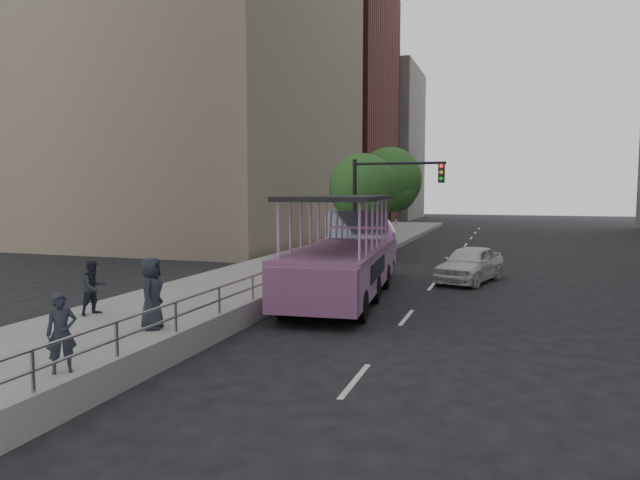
{
  "coord_description": "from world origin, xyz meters",
  "views": [
    {
      "loc": [
        3.85,
        -12.78,
        3.81
      ],
      "look_at": [
        -1.36,
        2.86,
        2.37
      ],
      "focal_mm": 32.0,
      "sensor_mm": 36.0,
      "label": 1
    }
  ],
  "objects_px": {
    "pedestrian_mid": "(94,287)",
    "parking_sign": "(332,245)",
    "street_tree_near": "(364,190)",
    "car": "(470,264)",
    "duck_boat": "(348,258)",
    "pedestrian_near": "(61,333)",
    "street_tree_far": "(391,182)",
    "traffic_signal": "(380,197)",
    "pedestrian_far": "(152,293)"
  },
  "relations": [
    {
      "from": "pedestrian_mid",
      "to": "street_tree_far",
      "type": "bearing_deg",
      "value": 6.02
    },
    {
      "from": "pedestrian_mid",
      "to": "duck_boat",
      "type": "bearing_deg",
      "value": -22.65
    },
    {
      "from": "pedestrian_far",
      "to": "parking_sign",
      "type": "distance_m",
      "value": 10.15
    },
    {
      "from": "duck_boat",
      "to": "car",
      "type": "height_order",
      "value": "duck_boat"
    },
    {
      "from": "pedestrian_mid",
      "to": "pedestrian_far",
      "type": "distance_m",
      "value": 2.73
    },
    {
      "from": "street_tree_near",
      "to": "pedestrian_mid",
      "type": "bearing_deg",
      "value": -104.18
    },
    {
      "from": "pedestrian_far",
      "to": "traffic_signal",
      "type": "relative_size",
      "value": 0.35
    },
    {
      "from": "duck_boat",
      "to": "traffic_signal",
      "type": "bearing_deg",
      "value": 90.13
    },
    {
      "from": "car",
      "to": "parking_sign",
      "type": "distance_m",
      "value": 5.8
    },
    {
      "from": "pedestrian_far",
      "to": "street_tree_near",
      "type": "relative_size",
      "value": 0.32
    },
    {
      "from": "street_tree_near",
      "to": "street_tree_far",
      "type": "xyz_separation_m",
      "value": [
        0.2,
        6.0,
        0.49
      ]
    },
    {
      "from": "pedestrian_far",
      "to": "street_tree_near",
      "type": "xyz_separation_m",
      "value": [
        1.38,
        16.56,
        2.61
      ]
    },
    {
      "from": "pedestrian_near",
      "to": "pedestrian_mid",
      "type": "bearing_deg",
      "value": 76.68
    },
    {
      "from": "pedestrian_mid",
      "to": "street_tree_near",
      "type": "xyz_separation_m",
      "value": [
        3.95,
        15.63,
        2.74
      ]
    },
    {
      "from": "street_tree_near",
      "to": "car",
      "type": "bearing_deg",
      "value": -38.15
    },
    {
      "from": "car",
      "to": "parking_sign",
      "type": "bearing_deg",
      "value": -141.88
    },
    {
      "from": "parking_sign",
      "to": "traffic_signal",
      "type": "relative_size",
      "value": 0.47
    },
    {
      "from": "car",
      "to": "pedestrian_near",
      "type": "bearing_deg",
      "value": -96.47
    },
    {
      "from": "duck_boat",
      "to": "parking_sign",
      "type": "xyz_separation_m",
      "value": [
        -1.3,
        2.33,
        0.21
      ]
    },
    {
      "from": "pedestrian_near",
      "to": "pedestrian_far",
      "type": "height_order",
      "value": "pedestrian_far"
    },
    {
      "from": "street_tree_far",
      "to": "duck_boat",
      "type": "bearing_deg",
      "value": -84.59
    },
    {
      "from": "car",
      "to": "duck_boat",
      "type": "bearing_deg",
      "value": -115.72
    },
    {
      "from": "duck_boat",
      "to": "car",
      "type": "bearing_deg",
      "value": 47.87
    },
    {
      "from": "car",
      "to": "street_tree_far",
      "type": "relative_size",
      "value": 0.69
    },
    {
      "from": "pedestrian_mid",
      "to": "street_tree_near",
      "type": "bearing_deg",
      "value": 2.69
    },
    {
      "from": "pedestrian_mid",
      "to": "parking_sign",
      "type": "relative_size",
      "value": 0.64
    },
    {
      "from": "duck_boat",
      "to": "pedestrian_mid",
      "type": "xyz_separation_m",
      "value": [
        -5.56,
        -6.74,
        -0.27
      ]
    },
    {
      "from": "traffic_signal",
      "to": "street_tree_near",
      "type": "xyz_separation_m",
      "value": [
        -1.6,
        3.43,
        0.32
      ]
    },
    {
      "from": "pedestrian_mid",
      "to": "traffic_signal",
      "type": "relative_size",
      "value": 0.3
    },
    {
      "from": "pedestrian_mid",
      "to": "traffic_signal",
      "type": "height_order",
      "value": "traffic_signal"
    },
    {
      "from": "parking_sign",
      "to": "street_tree_near",
      "type": "height_order",
      "value": "street_tree_near"
    },
    {
      "from": "pedestrian_far",
      "to": "street_tree_far",
      "type": "xyz_separation_m",
      "value": [
        1.58,
        22.56,
        3.1
      ]
    },
    {
      "from": "street_tree_far",
      "to": "parking_sign",
      "type": "bearing_deg",
      "value": -89.52
    },
    {
      "from": "car",
      "to": "pedestrian_near",
      "type": "xyz_separation_m",
      "value": [
        -6.6,
        -15.65,
        0.32
      ]
    },
    {
      "from": "parking_sign",
      "to": "street_tree_near",
      "type": "relative_size",
      "value": 0.42
    },
    {
      "from": "car",
      "to": "pedestrian_mid",
      "type": "relative_size",
      "value": 2.86
    },
    {
      "from": "duck_boat",
      "to": "pedestrian_near",
      "type": "relative_size",
      "value": 7.18
    },
    {
      "from": "street_tree_far",
      "to": "traffic_signal",
      "type": "bearing_deg",
      "value": -81.57
    },
    {
      "from": "car",
      "to": "street_tree_near",
      "type": "bearing_deg",
      "value": 158.25
    },
    {
      "from": "car",
      "to": "street_tree_near",
      "type": "height_order",
      "value": "street_tree_near"
    },
    {
      "from": "street_tree_near",
      "to": "street_tree_far",
      "type": "relative_size",
      "value": 0.89
    },
    {
      "from": "pedestrian_mid",
      "to": "car",
      "type": "bearing_deg",
      "value": -23.71
    },
    {
      "from": "pedestrian_mid",
      "to": "street_tree_far",
      "type": "distance_m",
      "value": 22.26
    },
    {
      "from": "car",
      "to": "street_tree_far",
      "type": "distance_m",
      "value": 12.29
    },
    {
      "from": "duck_boat",
      "to": "street_tree_far",
      "type": "distance_m",
      "value": 15.25
    },
    {
      "from": "parking_sign",
      "to": "street_tree_near",
      "type": "distance_m",
      "value": 6.95
    },
    {
      "from": "car",
      "to": "traffic_signal",
      "type": "xyz_separation_m",
      "value": [
        -4.05,
        1.0,
        2.74
      ]
    },
    {
      "from": "pedestrian_mid",
      "to": "pedestrian_far",
      "type": "relative_size",
      "value": 0.85
    },
    {
      "from": "duck_boat",
      "to": "traffic_signal",
      "type": "relative_size",
      "value": 2.13
    },
    {
      "from": "pedestrian_mid",
      "to": "pedestrian_far",
      "type": "bearing_deg",
      "value": -93.07
    }
  ]
}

